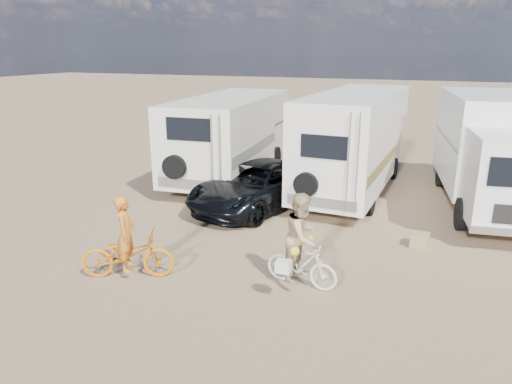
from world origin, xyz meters
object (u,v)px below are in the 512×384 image
at_px(bike_woman, 301,265).
at_px(rider_woman, 302,245).
at_px(box_truck, 492,154).
at_px(dark_suv, 258,185).
at_px(bike_man, 128,255).
at_px(rv_main, 355,143).
at_px(crate, 420,240).
at_px(cooler, 240,203).
at_px(rider_man, 127,241).
at_px(rv_left, 231,138).

bearing_deg(bike_woman, rider_woman, 0.00).
xyz_separation_m(box_truck, dark_suv, (-6.67, -2.55, -1.02)).
bearing_deg(bike_man, rv_main, -44.83).
relative_size(dark_suv, crate, 11.55).
xyz_separation_m(dark_suv, rider_woman, (2.74, -4.52, 0.23)).
relative_size(bike_woman, cooler, 3.12).
xyz_separation_m(rv_main, cooler, (-2.86, -3.36, -1.50)).
xyz_separation_m(bike_woman, rider_man, (-3.62, -1.00, 0.36)).
distance_m(box_truck, rider_man, 11.08).
bearing_deg(cooler, box_truck, 19.37).
bearing_deg(rider_man, bike_woman, -97.76).
height_order(box_truck, dark_suv, box_truck).
bearing_deg(rider_man, rider_woman, -97.76).
bearing_deg(cooler, bike_woman, -55.76).
distance_m(dark_suv, cooler, 0.81).
height_order(box_truck, rider_man, box_truck).
xyz_separation_m(rider_man, rider_woman, (3.62, 1.00, 0.09)).
xyz_separation_m(bike_woman, crate, (2.21, 3.08, -0.31)).
bearing_deg(box_truck, bike_woman, -126.99).
relative_size(bike_woman, rider_woman, 0.86).
bearing_deg(rv_left, rider_man, -85.39).
xyz_separation_m(rv_left, bike_woman, (4.98, -7.39, -1.07)).
height_order(bike_man, bike_woman, bike_man).
bearing_deg(rv_left, dark_suv, -56.67).
distance_m(rv_main, cooler, 4.66).
xyz_separation_m(bike_woman, rider_woman, (0.00, 0.00, 0.45)).
bearing_deg(rider_man, rv_left, -14.05).
bearing_deg(rider_man, bike_man, -0.00).
bearing_deg(rv_main, bike_woman, -85.07).
xyz_separation_m(dark_suv, cooler, (-0.41, -0.48, -0.50)).
distance_m(box_truck, dark_suv, 7.21).
relative_size(rv_left, box_truck, 0.99).
distance_m(rv_left, rider_man, 8.53).
relative_size(rv_main, rv_left, 1.03).
relative_size(rider_woman, cooler, 3.63).
xyz_separation_m(rider_man, crate, (5.84, 4.09, -0.67)).
bearing_deg(rider_woman, cooler, 46.10).
relative_size(rv_main, crate, 17.36).
xyz_separation_m(rv_main, crate, (2.51, -4.31, -1.53)).
bearing_deg(bike_man, dark_suv, -32.28).
bearing_deg(rider_woman, dark_suv, 39.33).
height_order(bike_man, rider_man, rider_man).
distance_m(rider_man, cooler, 5.10).
height_order(dark_suv, crate, dark_suv).
xyz_separation_m(box_truck, bike_man, (-7.55, -8.07, -1.19)).
relative_size(rv_left, rider_woman, 3.95).
distance_m(dark_suv, bike_woman, 5.29).
bearing_deg(rv_left, bike_woman, -60.61).
relative_size(dark_suv, bike_woman, 3.16).
height_order(rv_main, box_truck, box_truck).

